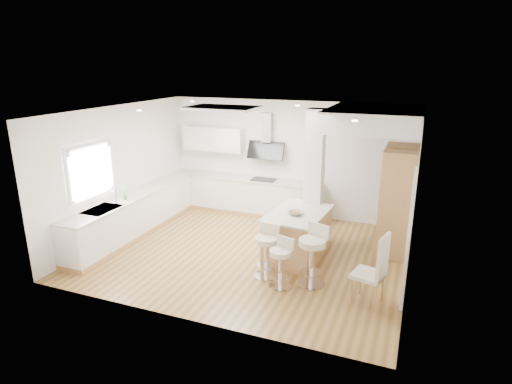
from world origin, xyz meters
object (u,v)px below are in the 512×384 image
at_px(bar_stool_c, 313,252).
at_px(dining_chair, 375,268).
at_px(bar_stool_a, 267,248).
at_px(peninsula, 298,234).
at_px(bar_stool_b, 281,260).

relative_size(bar_stool_c, dining_chair, 0.90).
bearing_deg(bar_stool_c, bar_stool_a, -158.25).
height_order(peninsula, dining_chair, dining_chair).
bearing_deg(peninsula, bar_stool_b, -81.94).
bearing_deg(bar_stool_a, bar_stool_c, 3.32).
relative_size(bar_stool_b, dining_chair, 0.73).
xyz_separation_m(bar_stool_a, dining_chair, (1.87, -0.27, 0.10)).
bearing_deg(bar_stool_b, bar_stool_c, 44.89).
xyz_separation_m(peninsula, bar_stool_c, (0.54, -0.98, 0.14)).
distance_m(bar_stool_a, bar_stool_c, 0.82).
height_order(bar_stool_c, dining_chair, dining_chair).
distance_m(peninsula, bar_stool_c, 1.12).
height_order(bar_stool_b, bar_stool_c, bar_stool_c).
relative_size(peninsula, dining_chair, 1.34).
bearing_deg(bar_stool_b, bar_stool_a, 158.79).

